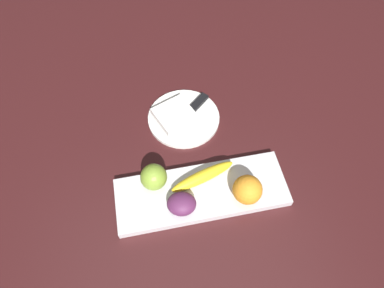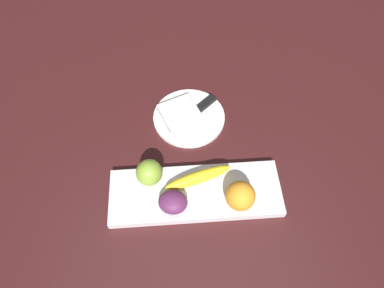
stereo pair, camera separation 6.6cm
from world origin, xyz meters
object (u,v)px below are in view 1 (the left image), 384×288
knife (194,107)px  dinner_plate (184,118)px  banana (203,176)px  folded_napkin (175,116)px  apple (154,177)px  orange_near_apple (247,190)px  fruit_tray (202,192)px  grape_bunch (182,204)px

knife → dinner_plate: bearing=-7.1°
banana → folded_napkin: bearing=83.0°
apple → orange_near_apple: 0.24m
dinner_plate → knife: 0.05m
apple → dinner_plate: bearing=-119.1°
orange_near_apple → fruit_tray: bearing=-19.2°
apple → grape_bunch: bearing=125.4°
orange_near_apple → knife: orange_near_apple is taller
dinner_plate → folded_napkin: size_ratio=2.03×
orange_near_apple → banana: bearing=-35.1°
fruit_tray → banana: (-0.01, -0.03, 0.03)m
knife → apple: bearing=15.2°
banana → folded_napkin: 0.23m
knife → fruit_tray: bearing=40.8°
fruit_tray → apple: (0.12, -0.05, 0.05)m
fruit_tray → knife: same height
folded_napkin → knife: size_ratio=0.72×
banana → orange_near_apple: orange_near_apple is taller
banana → dinner_plate: (0.01, -0.22, -0.03)m
orange_near_apple → dinner_plate: bearing=-69.7°
grape_bunch → knife: 0.33m
folded_napkin → knife: folded_napkin is taller
apple → dinner_plate: 0.25m
banana → orange_near_apple: (-0.10, 0.07, 0.02)m
orange_near_apple → folded_napkin: 0.33m
knife → folded_napkin: bearing=-20.0°
fruit_tray → apple: size_ratio=6.46×
apple → grape_bunch: size_ratio=0.94×
fruit_tray → dinner_plate: fruit_tray is taller
grape_bunch → orange_near_apple: bearing=179.4°
fruit_tray → folded_napkin: bearing=-83.9°
banana → knife: (-0.03, -0.25, -0.02)m
grape_bunch → knife: (-0.10, -0.32, -0.03)m
fruit_tray → knife: (-0.04, -0.28, 0.00)m
apple → banana: bearing=173.8°
fruit_tray → orange_near_apple: 0.12m
apple → orange_near_apple: size_ratio=0.92×
apple → dinner_plate: apple is taller
grape_bunch → folded_napkin: bearing=-96.3°
apple → folded_napkin: 0.23m
orange_near_apple → knife: bearing=-77.5°
dinner_plate → knife: (-0.04, -0.03, 0.01)m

